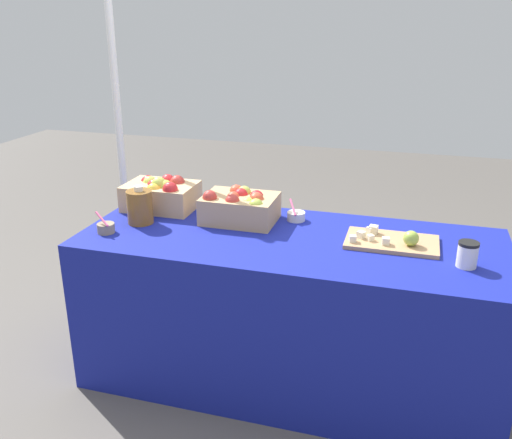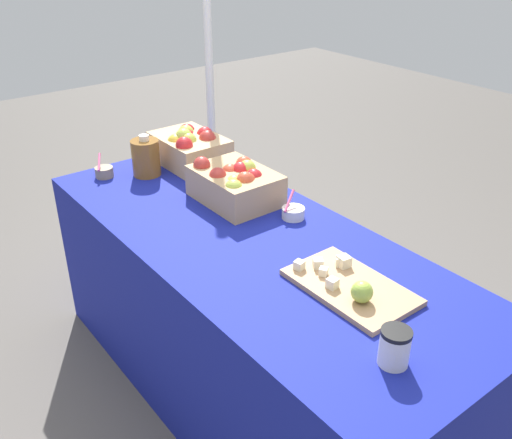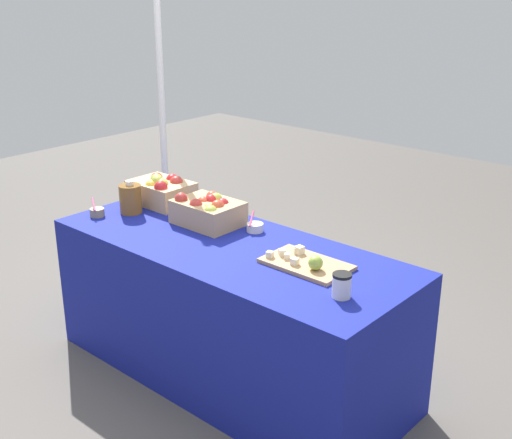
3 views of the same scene
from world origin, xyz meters
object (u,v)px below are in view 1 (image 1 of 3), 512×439
Objects in this scene: sample_bowl_mid at (106,228)px; tent_pole at (119,132)px; cutting_board_front at (392,241)px; cider_jug at (140,207)px; sample_bowl_near at (296,216)px; coffee_cup at (467,254)px; apple_crate_left at (161,193)px; apple_crate_middle at (241,206)px.

tent_pole is at bearing 114.00° from sample_bowl_mid.
cider_jug is at bearing -176.78° from cutting_board_front.
tent_pole is at bearing 160.89° from sample_bowl_near.
coffee_cup is (0.76, -0.32, 0.03)m from sample_bowl_near.
sample_bowl_near is at bearing 1.49° from apple_crate_left.
sample_bowl_mid is 0.20m from cider_jug.
apple_crate_left is at bearing 76.04° from sample_bowl_mid.
apple_crate_left is 0.46m from apple_crate_middle.
cutting_board_front is 3.78× the size of coffee_cup.
apple_crate_middle is (0.45, -0.07, -0.00)m from apple_crate_left.
apple_crate_left is 0.65m from tent_pole.
apple_crate_middle reaches higher than sample_bowl_near.
tent_pole reaches higher than cider_jug.
cutting_board_front is 4.13× the size of sample_bowl_mid.
apple_crate_middle is 0.48m from cider_jug.
sample_bowl_mid is at bearing -103.96° from apple_crate_left.
sample_bowl_mid is at bearing -149.90° from apple_crate_middle.
cutting_board_front is 2.16× the size of cider_jug.
sample_bowl_mid reaches higher than cutting_board_front.
cider_jug is 1.75× the size of coffee_cup.
tent_pole is (-0.91, 0.49, 0.21)m from apple_crate_middle.
apple_crate_left is 0.71m from sample_bowl_near.
tent_pole reaches higher than apple_crate_middle.
cider_jug is at bearing 176.82° from coffee_cup.
cutting_board_front is at bearing -19.53° from tent_pole.
coffee_cup is at bearing -13.16° from apple_crate_middle.
apple_crate_middle is 0.73m from cutting_board_front.
apple_crate_left is 1.19m from cutting_board_front.
cider_jug is at bearing -161.04° from apple_crate_middle.
apple_crate_middle is at bearing 172.90° from cutting_board_front.
cider_jug is (-0.00, -0.22, 0.00)m from apple_crate_left.
apple_crate_middle is 1.88× the size of cider_jug.
cutting_board_front is at bearing 10.16° from sample_bowl_mid.
apple_crate_middle is 0.87× the size of cutting_board_front.
apple_crate_left is at bearing 172.38° from cutting_board_front.
tent_pole reaches higher than cutting_board_front.
apple_crate_left is 3.70× the size of sample_bowl_mid.
sample_bowl_mid is 0.05× the size of tent_pole.
cider_jug is (-0.45, -0.16, 0.00)m from apple_crate_middle.
apple_crate_middle is at bearing -28.28° from tent_pole.
tent_pole is at bearing 159.34° from coffee_cup.
sample_bowl_mid is at bearing -66.00° from tent_pole.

